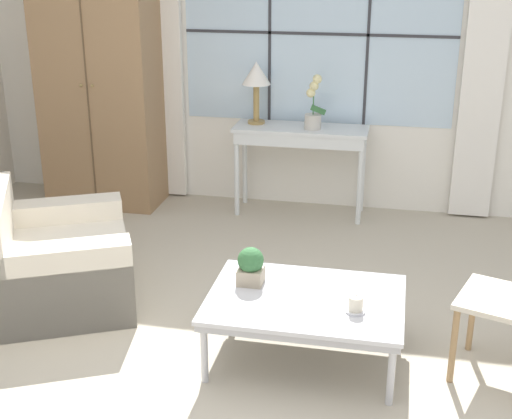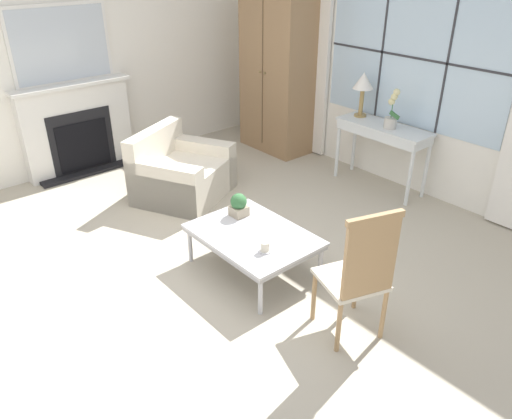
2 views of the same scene
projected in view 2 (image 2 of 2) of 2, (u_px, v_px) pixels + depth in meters
ground_plane at (197, 274)px, 4.52m from camera, size 14.00×14.00×0.00m
wall_back_windowed at (413, 69)px, 5.59m from camera, size 7.20×0.14×2.80m
wall_left at (93, 56)px, 6.23m from camera, size 0.06×7.20×2.80m
fireplace at (76, 120)px, 6.27m from camera, size 0.34×1.46×2.05m
armoire at (278, 67)px, 6.75m from camera, size 1.08×0.60×2.31m
console_table at (383, 133)px, 5.83m from camera, size 1.14×0.40×0.78m
table_lamp at (363, 83)px, 5.89m from camera, size 0.24×0.24×0.53m
potted_orchid at (392, 114)px, 5.61m from camera, size 0.18×0.14×0.46m
armchair_upholstered at (181, 174)px, 5.80m from camera, size 1.24×1.29×0.78m
side_chair_wooden at (361, 271)px, 3.52m from camera, size 0.56×0.56×1.11m
coffee_table at (253, 237)px, 4.41m from camera, size 1.10×0.80×0.39m
potted_plant_small at (239, 205)px, 4.63m from camera, size 0.15×0.15×0.22m
pillar_candle at (265, 247)px, 4.11m from camera, size 0.11×0.11×0.11m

